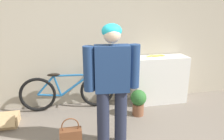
# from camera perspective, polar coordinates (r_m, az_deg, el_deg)

# --- Properties ---
(wall_back) EXTENTS (8.00, 0.07, 2.60)m
(wall_back) POSITION_cam_1_polar(r_m,az_deg,el_deg) (3.98, -7.06, 9.02)
(wall_back) COLOR #B7AD99
(wall_back) RESTS_ON ground_plane
(side_shelf) EXTENTS (1.01, 0.40, 0.90)m
(side_shelf) POSITION_cam_1_polar(r_m,az_deg,el_deg) (4.28, 12.28, -2.43)
(side_shelf) COLOR white
(side_shelf) RESTS_ON ground_plane
(person) EXTENTS (0.71, 0.24, 1.61)m
(person) POSITION_cam_1_polar(r_m,az_deg,el_deg) (2.72, -0.00, -2.68)
(person) COLOR #23283D
(person) RESTS_ON ground_plane
(bicycle) EXTENTS (1.68, 0.46, 0.70)m
(bicycle) POSITION_cam_1_polar(r_m,az_deg,el_deg) (4.00, -11.39, -5.51)
(bicycle) COLOR black
(bicycle) RESTS_ON ground_plane
(banana) EXTENTS (0.37, 0.09, 0.03)m
(banana) POSITION_cam_1_polar(r_m,az_deg,el_deg) (4.15, 11.30, 3.69)
(banana) COLOR #EAD64C
(banana) RESTS_ON side_shelf
(handbag) EXTENTS (0.28, 0.13, 0.44)m
(handbag) POSITION_cam_1_polar(r_m,az_deg,el_deg) (3.04, -10.67, -16.96)
(handbag) COLOR brown
(handbag) RESTS_ON ground_plane
(cardboard_box) EXTENTS (0.45, 0.39, 0.22)m
(cardboard_box) POSITION_cam_1_polar(r_m,az_deg,el_deg) (3.90, -26.55, -11.77)
(cardboard_box) COLOR tan
(cardboard_box) RESTS_ON ground_plane
(potted_plant) EXTENTS (0.27, 0.27, 0.45)m
(potted_plant) POSITION_cam_1_polar(r_m,az_deg,el_deg) (3.76, 6.90, -8.03)
(potted_plant) COLOR brown
(potted_plant) RESTS_ON ground_plane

